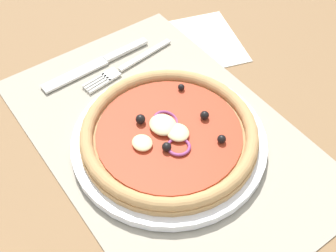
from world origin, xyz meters
TOP-DOWN VIEW (x-y plane):
  - ground_plane at (0.00, 0.00)cm, footprint 190.00×140.00cm
  - placemat at (0.00, 0.00)cm, footprint 50.23×32.86cm
  - plate at (-1.77, 0.70)cm, footprint 27.57×27.57cm
  - pizza at (-1.76, 0.71)cm, footprint 24.89×24.89cm
  - fork at (15.65, -2.78)cm, footprint 3.74×18.05cm
  - knife at (18.95, 0.82)cm, footprint 2.39×20.04cm
  - napkin at (13.85, -17.38)cm, footprint 18.46×17.49cm

SIDE VIEW (x-z plane):
  - ground_plane at x=0.00cm, z-range -2.40..0.00cm
  - napkin at x=13.85cm, z-range 0.00..0.36cm
  - placemat at x=0.00cm, z-range 0.00..0.40cm
  - fork at x=15.65cm, z-range 0.40..0.84cm
  - knife at x=18.95cm, z-range 0.35..0.96cm
  - plate at x=-1.77cm, z-range 0.40..1.74cm
  - pizza at x=-1.76cm, z-range 1.47..4.16cm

